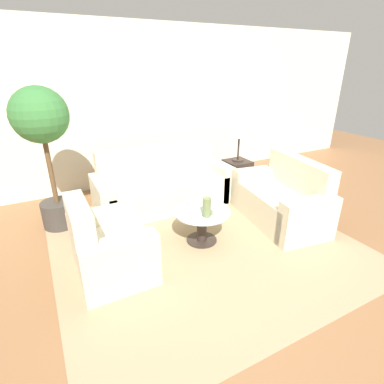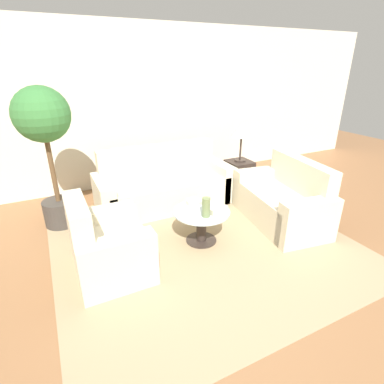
{
  "view_description": "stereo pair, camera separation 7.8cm",
  "coord_description": "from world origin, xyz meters",
  "px_view_note": "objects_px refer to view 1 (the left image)",
  "views": [
    {
      "loc": [
        -1.58,
        -2.09,
        1.99
      ],
      "look_at": [
        -0.03,
        0.86,
        0.55
      ],
      "focal_mm": 28.0,
      "sensor_mm": 36.0,
      "label": 1
    },
    {
      "loc": [
        -1.51,
        -2.12,
        1.99
      ],
      "look_at": [
        -0.03,
        0.86,
        0.55
      ],
      "focal_mm": 28.0,
      "sensor_mm": 36.0,
      "label": 2
    }
  ],
  "objects_px": {
    "vase": "(207,207)",
    "book_stack": "(217,209)",
    "sofa_main": "(163,187)",
    "table_lamp": "(240,131)",
    "coffee_table": "(202,222)",
    "potted_plant": "(44,135)",
    "armchair": "(107,250)",
    "bowl": "(194,202)",
    "loveseat": "(283,201)"
  },
  "relations": [
    {
      "from": "sofa_main",
      "to": "table_lamp",
      "type": "height_order",
      "value": "table_lamp"
    },
    {
      "from": "coffee_table",
      "to": "table_lamp",
      "type": "bearing_deg",
      "value": 40.38
    },
    {
      "from": "loveseat",
      "to": "bowl",
      "type": "bearing_deg",
      "value": -93.41
    },
    {
      "from": "vase",
      "to": "bowl",
      "type": "distance_m",
      "value": 0.37
    },
    {
      "from": "sofa_main",
      "to": "table_lamp",
      "type": "distance_m",
      "value": 1.49
    },
    {
      "from": "table_lamp",
      "to": "coffee_table",
      "type": "bearing_deg",
      "value": -139.62
    },
    {
      "from": "coffee_table",
      "to": "potted_plant",
      "type": "distance_m",
      "value": 2.12
    },
    {
      "from": "table_lamp",
      "to": "bowl",
      "type": "xyz_separation_m",
      "value": [
        -1.27,
        -0.88,
        -0.58
      ]
    },
    {
      "from": "armchair",
      "to": "table_lamp",
      "type": "bearing_deg",
      "value": -64.28
    },
    {
      "from": "sofa_main",
      "to": "book_stack",
      "type": "relative_size",
      "value": 7.96
    },
    {
      "from": "vase",
      "to": "book_stack",
      "type": "relative_size",
      "value": 0.9
    },
    {
      "from": "bowl",
      "to": "vase",
      "type": "bearing_deg",
      "value": -95.24
    },
    {
      "from": "loveseat",
      "to": "table_lamp",
      "type": "bearing_deg",
      "value": -174.18
    },
    {
      "from": "vase",
      "to": "bowl",
      "type": "relative_size",
      "value": 1.12
    },
    {
      "from": "sofa_main",
      "to": "potted_plant",
      "type": "bearing_deg",
      "value": 178.69
    },
    {
      "from": "loveseat",
      "to": "book_stack",
      "type": "xyz_separation_m",
      "value": [
        -1.09,
        -0.06,
        0.16
      ]
    },
    {
      "from": "bowl",
      "to": "sofa_main",
      "type": "bearing_deg",
      "value": 91.31
    },
    {
      "from": "coffee_table",
      "to": "vase",
      "type": "relative_size",
      "value": 2.97
    },
    {
      "from": "book_stack",
      "to": "table_lamp",
      "type": "bearing_deg",
      "value": 35.25
    },
    {
      "from": "loveseat",
      "to": "coffee_table",
      "type": "bearing_deg",
      "value": -83.57
    },
    {
      "from": "armchair",
      "to": "table_lamp",
      "type": "distance_m",
      "value": 2.79
    },
    {
      "from": "coffee_table",
      "to": "potted_plant",
      "type": "relative_size",
      "value": 0.38
    },
    {
      "from": "sofa_main",
      "to": "coffee_table",
      "type": "distance_m",
      "value": 1.17
    },
    {
      "from": "table_lamp",
      "to": "book_stack",
      "type": "xyz_separation_m",
      "value": [
        -1.14,
        -1.19,
        -0.57
      ]
    },
    {
      "from": "loveseat",
      "to": "bowl",
      "type": "xyz_separation_m",
      "value": [
        -1.23,
        0.25,
        0.15
      ]
    },
    {
      "from": "bowl",
      "to": "coffee_table",
      "type": "bearing_deg",
      "value": -93.24
    },
    {
      "from": "sofa_main",
      "to": "loveseat",
      "type": "bearing_deg",
      "value": -44.22
    },
    {
      "from": "loveseat",
      "to": "table_lamp",
      "type": "relative_size",
      "value": 2.36
    },
    {
      "from": "sofa_main",
      "to": "book_stack",
      "type": "bearing_deg",
      "value": -83.16
    },
    {
      "from": "coffee_table",
      "to": "bowl",
      "type": "relative_size",
      "value": 3.33
    },
    {
      "from": "potted_plant",
      "to": "bowl",
      "type": "height_order",
      "value": "potted_plant"
    },
    {
      "from": "loveseat",
      "to": "potted_plant",
      "type": "xyz_separation_m",
      "value": [
        -2.71,
        1.25,
        0.93
      ]
    },
    {
      "from": "armchair",
      "to": "book_stack",
      "type": "height_order",
      "value": "armchair"
    },
    {
      "from": "table_lamp",
      "to": "potted_plant",
      "type": "distance_m",
      "value": 2.76
    },
    {
      "from": "loveseat",
      "to": "potted_plant",
      "type": "distance_m",
      "value": 3.12
    },
    {
      "from": "armchair",
      "to": "potted_plant",
      "type": "relative_size",
      "value": 0.49
    },
    {
      "from": "potted_plant",
      "to": "armchair",
      "type": "bearing_deg",
      "value": -75.54
    },
    {
      "from": "armchair",
      "to": "book_stack",
      "type": "distance_m",
      "value": 1.29
    },
    {
      "from": "vase",
      "to": "bowl",
      "type": "xyz_separation_m",
      "value": [
        0.03,
        0.35,
        -0.09
      ]
    },
    {
      "from": "armchair",
      "to": "vase",
      "type": "bearing_deg",
      "value": -93.15
    },
    {
      "from": "book_stack",
      "to": "loveseat",
      "type": "bearing_deg",
      "value": -7.9
    },
    {
      "from": "sofa_main",
      "to": "potted_plant",
      "type": "xyz_separation_m",
      "value": [
        -1.46,
        0.03,
        0.93
      ]
    },
    {
      "from": "coffee_table",
      "to": "book_stack",
      "type": "xyz_separation_m",
      "value": [
        0.14,
        -0.1,
        0.18
      ]
    },
    {
      "from": "table_lamp",
      "to": "vase",
      "type": "distance_m",
      "value": 1.86
    },
    {
      "from": "sofa_main",
      "to": "book_stack",
      "type": "xyz_separation_m",
      "value": [
        0.15,
        -1.27,
        0.16
      ]
    },
    {
      "from": "potted_plant",
      "to": "bowl",
      "type": "relative_size",
      "value": 8.82
    },
    {
      "from": "bowl",
      "to": "book_stack",
      "type": "height_order",
      "value": "book_stack"
    },
    {
      "from": "sofa_main",
      "to": "vase",
      "type": "distance_m",
      "value": 1.34
    },
    {
      "from": "armchair",
      "to": "table_lamp",
      "type": "height_order",
      "value": "table_lamp"
    },
    {
      "from": "table_lamp",
      "to": "sofa_main",
      "type": "bearing_deg",
      "value": 176.44
    }
  ]
}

